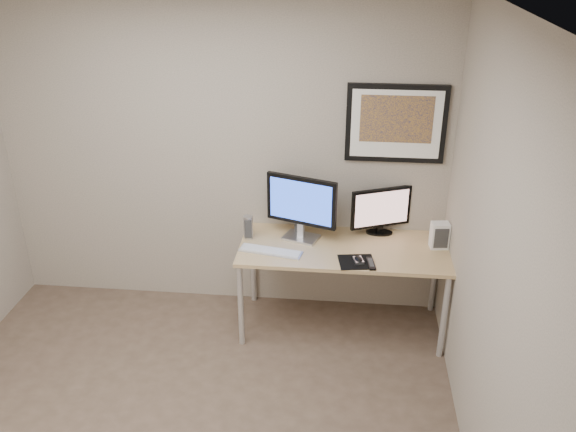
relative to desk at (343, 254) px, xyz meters
name	(u,v)px	position (x,y,z in m)	size (l,w,h in m)	color
room	(176,174)	(-1.00, -0.90, 0.98)	(3.60, 3.60, 3.60)	white
desk	(343,254)	(0.00, 0.00, 0.00)	(1.60, 0.70, 0.73)	#956A48
framed_art	(396,124)	(0.35, 0.33, 0.96)	(0.75, 0.04, 0.60)	black
monitor_large	(301,205)	(-0.34, 0.11, 0.35)	(0.55, 0.26, 0.52)	#B9B9BE
monitor_tv	(381,210)	(0.28, 0.26, 0.27)	(0.47, 0.22, 0.39)	black
speaker_left	(248,227)	(-0.75, 0.08, 0.16)	(0.07, 0.07, 0.19)	#B9B9BE
speaker_right	(300,222)	(-0.36, 0.21, 0.16)	(0.08, 0.08, 0.19)	#B9B9BE
keyboard	(271,251)	(-0.55, -0.14, 0.07)	(0.48, 0.13, 0.02)	#B9B9BE
mousepad	(356,262)	(0.10, -0.23, 0.07)	(0.26, 0.23, 0.00)	black
mouse	(359,259)	(0.11, -0.22, 0.09)	(0.06, 0.10, 0.03)	black
remote	(371,263)	(0.20, -0.25, 0.08)	(0.05, 0.17, 0.02)	black
fan_unit	(440,235)	(0.72, 0.07, 0.17)	(0.13, 0.10, 0.21)	white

